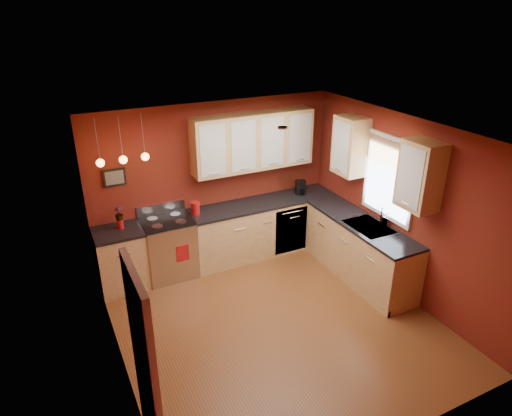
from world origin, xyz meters
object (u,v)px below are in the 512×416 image
sink (369,228)px  soap_pump (386,219)px  red_canister (195,208)px  coffee_maker (301,188)px  gas_range (169,247)px

sink → soap_pump: size_ratio=3.47×
red_canister → soap_pump: bearing=-33.5°
coffee_maker → soap_pump: bearing=-56.6°
soap_pump → sink: bearing=162.9°
gas_range → red_canister: red_canister is taller
coffee_maker → gas_range: bearing=-163.9°
sink → soap_pump: 0.29m
red_canister → coffee_maker: size_ratio=0.89×
sink → red_canister: sink is taller
red_canister → gas_range: bearing=-178.6°
gas_range → coffee_maker: bearing=0.3°
red_canister → coffee_maker: (1.90, 0.00, 0.00)m
red_canister → soap_pump: 2.88m
gas_range → sink: 3.05m
gas_range → soap_pump: size_ratio=5.50×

